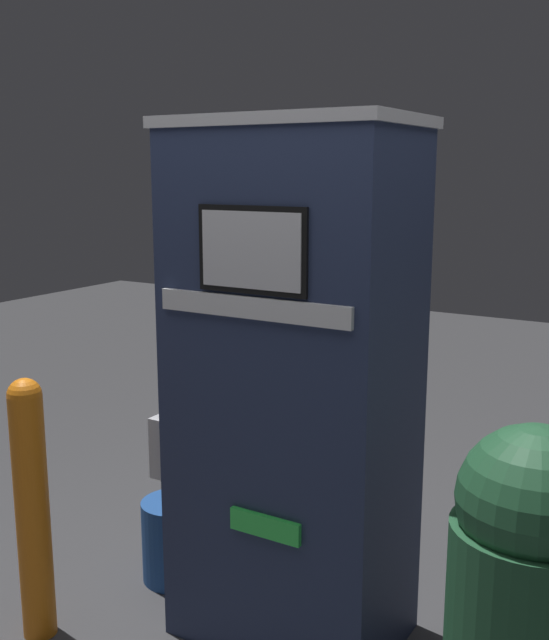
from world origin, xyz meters
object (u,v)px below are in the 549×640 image
(squeegee_bucket, at_px, (175,539))
(trash_bin, at_px, (526,606))
(gas_pump, at_px, (293,390))
(safety_bollard, at_px, (32,504))

(squeegee_bucket, bearing_deg, trash_bin, -13.02)
(gas_pump, xyz_separation_m, safety_bollard, (-0.83, -0.52, -0.44))
(safety_bollard, xyz_separation_m, trash_bin, (1.75, 0.23, 0.02))
(safety_bollard, height_order, squeegee_bucket, safety_bollard)
(gas_pump, relative_size, squeegee_bucket, 2.44)
(gas_pump, distance_m, squeegee_bucket, 1.01)
(trash_bin, bearing_deg, gas_pump, 162.63)
(safety_bollard, distance_m, squeegee_bucket, 0.72)
(gas_pump, xyz_separation_m, squeegee_bucket, (-0.62, 0.07, -0.79))
(gas_pump, relative_size, safety_bollard, 1.90)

